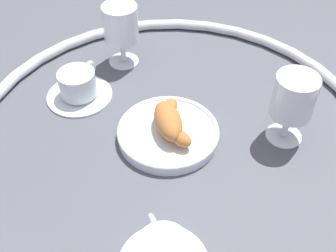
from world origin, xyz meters
name	(u,v)px	position (x,y,z in m)	size (l,w,h in m)	color
ground_plane	(172,134)	(0.00, 0.00, 0.00)	(2.20, 2.20, 0.00)	#4C4F56
table_chrome_rim	(172,129)	(0.00, 0.00, 0.01)	(0.77, 0.77, 0.02)	silver
pastry_plate	(168,133)	(0.00, -0.01, 0.01)	(0.19, 0.19, 0.02)	silver
croissant_large	(170,121)	(0.00, -0.01, 0.04)	(0.12, 0.11, 0.04)	#AD6B33
coffee_cup_near	(78,86)	(-0.22, -0.03, 0.03)	(0.14, 0.14, 0.06)	silver
juice_glass_left	(293,99)	(0.17, 0.12, 0.09)	(0.08, 0.08, 0.14)	white
juice_glass_right	(121,26)	(-0.23, 0.12, 0.09)	(0.08, 0.08, 0.14)	white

